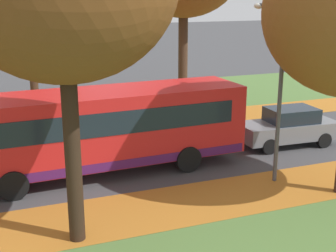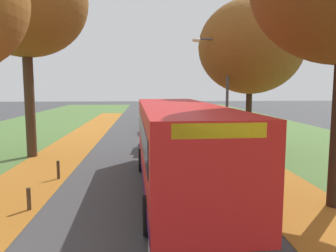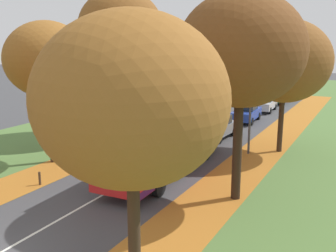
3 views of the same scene
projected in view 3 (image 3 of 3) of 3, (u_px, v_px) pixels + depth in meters
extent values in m
cube|color=#517538|center=(115.00, 121.00, 34.28)|extent=(12.00, 90.00, 0.01)
cube|color=#B26B23|center=(118.00, 143.00, 27.00)|extent=(2.80, 60.00, 0.00)
cube|color=#B26B23|center=(249.00, 163.00, 22.78)|extent=(2.80, 60.00, 0.00)
cube|color=silver|center=(213.00, 133.00, 30.06)|extent=(0.12, 80.00, 0.01)
cylinder|color=#422D1E|center=(52.00, 127.00, 22.60)|extent=(0.38, 0.38, 4.17)
ellipsoid|color=#935B23|center=(47.00, 59.00, 21.75)|extent=(4.71, 4.71, 4.24)
cylinder|color=#422D1E|center=(122.00, 98.00, 29.25)|extent=(0.49, 0.49, 5.48)
ellipsoid|color=brown|center=(121.00, 28.00, 28.14)|extent=(6.09, 6.09, 5.49)
cylinder|color=#382619|center=(134.00, 237.00, 10.52)|extent=(0.34, 0.34, 3.78)
ellipsoid|color=#935B23|center=(131.00, 100.00, 9.70)|extent=(4.91, 4.91, 4.42)
cylinder|color=black|center=(237.00, 149.00, 17.31)|extent=(0.41, 0.41, 4.60)
ellipsoid|color=brown|center=(241.00, 50.00, 16.36)|extent=(5.40, 5.40, 4.86)
cylinder|color=#382619|center=(281.00, 124.00, 24.77)|extent=(0.32, 0.32, 3.61)
ellipsoid|color=brown|center=(285.00, 61.00, 23.91)|extent=(5.63, 5.63, 5.07)
cylinder|color=#4C3823|center=(40.00, 178.00, 19.35)|extent=(0.12, 0.12, 0.67)
cylinder|color=#4C3823|center=(83.00, 161.00, 22.14)|extent=(0.12, 0.12, 0.67)
cylinder|color=#4C3823|center=(117.00, 146.00, 24.93)|extent=(0.12, 0.12, 0.72)
cylinder|color=#47474C|center=(250.00, 107.00, 24.00)|extent=(0.14, 0.14, 6.00)
cylinder|color=#47474C|center=(240.00, 58.00, 23.73)|extent=(1.60, 0.10, 0.10)
ellipsoid|color=silver|center=(227.00, 59.00, 24.10)|extent=(0.44, 0.28, 0.20)
cube|color=red|center=(166.00, 141.00, 21.03)|extent=(2.90, 10.49, 2.50)
cube|color=#19232D|center=(112.00, 161.00, 16.44)|extent=(2.30, 0.19, 1.30)
cube|color=#19232D|center=(166.00, 133.00, 20.94)|extent=(2.89, 9.24, 0.80)
cube|color=#4C1951|center=(166.00, 160.00, 21.26)|extent=(2.92, 10.28, 0.32)
cube|color=yellow|center=(112.00, 144.00, 16.26)|extent=(1.75, 0.15, 0.28)
cylinder|color=black|center=(159.00, 186.00, 17.97)|extent=(0.34, 0.97, 0.96)
cylinder|color=black|center=(115.00, 178.00, 18.97)|extent=(0.34, 0.97, 0.96)
cylinder|color=black|center=(205.00, 152.00, 23.31)|extent=(0.34, 0.97, 0.96)
cylinder|color=black|center=(169.00, 147.00, 24.32)|extent=(0.34, 0.97, 0.96)
cube|color=slate|center=(217.00, 129.00, 28.31)|extent=(1.89, 4.27, 0.70)
cube|color=#19232D|center=(218.00, 120.00, 28.29)|extent=(1.54, 2.08, 0.60)
cylinder|color=black|center=(219.00, 139.00, 26.90)|extent=(0.25, 0.65, 0.64)
cylinder|color=black|center=(199.00, 136.00, 27.68)|extent=(0.25, 0.65, 0.64)
cylinder|color=black|center=(233.00, 131.00, 29.09)|extent=(0.25, 0.65, 0.64)
cylinder|color=black|center=(214.00, 129.00, 29.87)|extent=(0.25, 0.65, 0.64)
cube|color=#233D9E|center=(246.00, 114.00, 33.95)|extent=(1.88, 4.27, 0.70)
cube|color=#19232D|center=(247.00, 106.00, 33.94)|extent=(1.53, 2.08, 0.60)
cylinder|color=black|center=(251.00, 121.00, 32.55)|extent=(0.25, 0.65, 0.64)
cylinder|color=black|center=(233.00, 120.00, 33.21)|extent=(0.25, 0.65, 0.64)
cylinder|color=black|center=(259.00, 116.00, 34.84)|extent=(0.25, 0.65, 0.64)
cylinder|color=black|center=(241.00, 115.00, 35.50)|extent=(0.25, 0.65, 0.64)
cube|color=#B7BABF|center=(265.00, 104.00, 38.79)|extent=(1.89, 4.27, 0.70)
cube|color=#19232D|center=(265.00, 98.00, 38.78)|extent=(1.53, 2.08, 0.60)
cylinder|color=black|center=(270.00, 111.00, 37.39)|extent=(0.25, 0.65, 0.64)
cylinder|color=black|center=(254.00, 109.00, 38.05)|extent=(0.25, 0.65, 0.64)
cylinder|color=black|center=(275.00, 106.00, 39.69)|extent=(0.25, 0.65, 0.64)
cylinder|color=black|center=(260.00, 105.00, 40.34)|extent=(0.25, 0.65, 0.64)
cube|color=#1E6038|center=(279.00, 97.00, 43.61)|extent=(1.86, 4.26, 0.70)
cube|color=#19232D|center=(279.00, 91.00, 43.59)|extent=(1.52, 2.07, 0.60)
cylinder|color=black|center=(284.00, 102.00, 42.21)|extent=(0.25, 0.65, 0.64)
cylinder|color=black|center=(269.00, 101.00, 42.87)|extent=(0.25, 0.65, 0.64)
cylinder|color=black|center=(288.00, 99.00, 44.49)|extent=(0.25, 0.65, 0.64)
cylinder|color=black|center=(274.00, 98.00, 45.16)|extent=(0.25, 0.65, 0.64)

